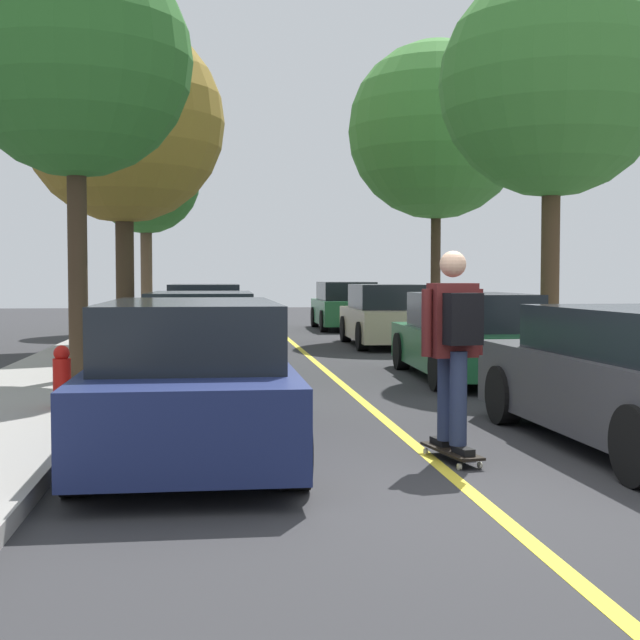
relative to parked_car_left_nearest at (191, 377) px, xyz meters
The scene contains 17 objects.
ground 2.76m from the parked_car_left_nearest, 37.72° to the right, with size 80.00×80.00×0.00m, color #2D2D30.
center_line 3.25m from the parked_car_left_nearest, 48.24° to the left, with size 0.12×39.20×0.01m, color gold.
parked_car_left_nearest is the anchor object (origin of this frame).
parked_car_left_near 6.55m from the parked_car_left_nearest, 90.00° to the left, with size 2.04×4.57×1.36m.
parked_car_left_far 12.11m from the parked_car_left_nearest, 90.00° to the left, with size 1.87×4.13×1.44m.
parked_car_right_near 6.82m from the parked_car_left_nearest, 51.74° to the left, with size 1.96×4.40×1.35m.
parked_car_right_far 12.80m from the parked_car_left_nearest, 70.72° to the left, with size 1.88×4.14×1.43m.
parked_car_right_farthest 19.13m from the parked_car_left_nearest, 77.24° to the left, with size 1.89×4.09×1.45m.
street_tree_left_nearest 6.51m from the parked_car_left_nearest, 109.61° to the left, with size 3.33×3.33×6.22m.
street_tree_left_near 12.53m from the parked_car_left_nearest, 98.43° to the left, with size 4.40×4.40×7.05m.
street_tree_left_far 18.40m from the parked_car_left_nearest, 95.50° to the left, with size 3.12×3.12×5.84m.
street_tree_right_nearest 9.73m from the parked_car_left_nearest, 47.32° to the left, with size 3.86×3.86×6.69m.
street_tree_right_near 16.25m from the parked_car_left_nearest, 67.50° to the left, with size 4.58×4.58×7.55m.
fire_hydrant 2.54m from the parked_car_left_nearest, 126.37° to the left, with size 0.20×0.20×0.70m.
streetlamp 13.24m from the parked_car_left_nearest, 97.72° to the left, with size 0.36×0.24×5.01m.
skateboard 2.45m from the parked_car_left_nearest, 17.44° to the right, with size 0.37×0.87×0.10m.
skateboarder 2.42m from the parked_car_left_nearest, 18.15° to the right, with size 0.59×0.71×1.73m.
Camera 1 is at (-1.90, -6.55, 1.61)m, focal length 49.73 mm.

